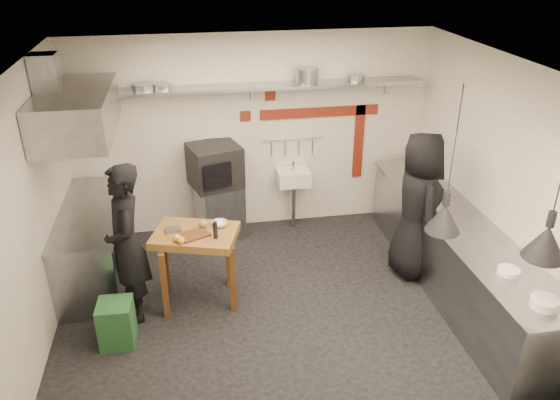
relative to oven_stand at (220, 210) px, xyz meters
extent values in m
plane|color=black|center=(0.54, -1.80, -0.40)|extent=(5.00, 5.00, 0.00)
plane|color=silver|center=(0.54, -1.80, 2.40)|extent=(5.00, 5.00, 0.00)
cube|color=silver|center=(0.54, 0.30, 1.00)|extent=(5.00, 0.04, 2.80)
cube|color=silver|center=(0.54, -3.90, 1.00)|extent=(5.00, 0.04, 2.80)
cube|color=silver|center=(-1.96, -1.80, 1.00)|extent=(0.04, 4.20, 2.80)
cube|color=silver|center=(3.04, -1.80, 1.00)|extent=(0.04, 4.20, 2.80)
cube|color=maroon|center=(1.49, 0.28, 1.28)|extent=(1.70, 0.02, 0.14)
cube|color=maroon|center=(2.09, 0.28, 0.80)|extent=(0.14, 0.02, 1.10)
cube|color=maroon|center=(0.79, 0.28, 1.55)|extent=(0.14, 0.02, 0.14)
cube|color=maroon|center=(0.44, 0.28, 1.28)|extent=(0.14, 0.02, 0.14)
cube|color=gray|center=(0.54, 0.12, 1.72)|extent=(4.60, 0.34, 0.04)
cube|color=gray|center=(-1.36, 0.27, 1.62)|extent=(0.04, 0.06, 0.24)
cube|color=gray|center=(0.54, 0.27, 1.62)|extent=(0.04, 0.06, 0.24)
cube|color=gray|center=(2.44, 0.27, 1.62)|extent=(0.04, 0.06, 0.24)
cylinder|color=gray|center=(-0.87, 0.12, 1.79)|extent=(0.37, 0.37, 0.09)
cylinder|color=gray|center=(-0.63, 0.12, 1.78)|extent=(0.28, 0.28, 0.07)
cylinder|color=gray|center=(1.26, 0.12, 1.84)|extent=(0.39, 0.39, 0.20)
cylinder|color=gray|center=(1.94, 0.12, 1.78)|extent=(0.31, 0.31, 0.08)
cube|color=gray|center=(0.00, 0.00, 0.00)|extent=(0.71, 0.67, 0.80)
cube|color=black|center=(-0.03, 0.00, 0.69)|extent=(0.79, 0.76, 0.58)
cube|color=maroon|center=(0.00, -0.27, 0.69)|extent=(0.44, 0.15, 0.46)
cube|color=black|center=(-0.02, -0.35, 0.69)|extent=(0.37, 0.12, 0.34)
cube|color=silver|center=(1.09, 0.12, 0.38)|extent=(0.46, 0.34, 0.22)
cylinder|color=gray|center=(1.09, 0.12, 0.56)|extent=(0.03, 0.03, 0.14)
cylinder|color=gray|center=(1.09, 0.08, -0.06)|extent=(0.06, 0.06, 0.66)
cylinder|color=gray|center=(1.09, 0.26, 0.92)|extent=(0.90, 0.02, 0.02)
cube|color=gray|center=(2.69, -1.80, 0.05)|extent=(0.70, 3.80, 0.90)
cube|color=gray|center=(2.69, -1.80, 0.52)|extent=(0.76, 3.90, 0.03)
cylinder|color=silver|center=(2.66, -3.44, 0.57)|extent=(0.30, 0.30, 0.09)
cylinder|color=silver|center=(2.64, -2.89, 0.56)|extent=(0.29, 0.29, 0.05)
cube|color=gray|center=(-1.61, -0.75, 0.05)|extent=(0.70, 1.90, 0.90)
cube|color=gray|center=(-1.61, -0.75, 0.52)|extent=(0.76, 2.00, 0.03)
cube|color=gray|center=(-1.56, -0.75, 1.75)|extent=(0.78, 1.60, 0.50)
cube|color=gray|center=(-1.81, -0.75, 2.15)|extent=(0.28, 0.28, 0.50)
cube|color=#205029|center=(-1.25, -2.12, -0.15)|extent=(0.37, 0.37, 0.50)
cube|color=#543016|center=(-0.38, -1.59, 0.53)|extent=(0.37, 0.33, 0.02)
cylinder|color=black|center=(-0.15, -1.68, 0.62)|extent=(0.07, 0.07, 0.20)
sphere|color=gold|center=(-0.56, -1.68, 0.56)|extent=(0.11, 0.11, 0.09)
sphere|color=gold|center=(-0.52, -1.73, 0.56)|extent=(0.09, 0.09, 0.08)
sphere|color=olive|center=(-0.27, -1.42, 0.57)|extent=(0.12, 0.12, 0.10)
cube|color=gray|center=(-0.61, -1.44, 0.54)|extent=(0.20, 0.15, 0.03)
imported|color=silver|center=(-0.08, -1.41, 0.55)|extent=(0.18, 0.18, 0.06)
imported|color=black|center=(-1.10, -1.65, 0.52)|extent=(0.55, 0.74, 1.84)
imported|color=black|center=(2.34, -1.36, 0.54)|extent=(0.63, 0.94, 1.88)
camera|label=1|loc=(-0.36, -6.93, 3.53)|focal=35.00mm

